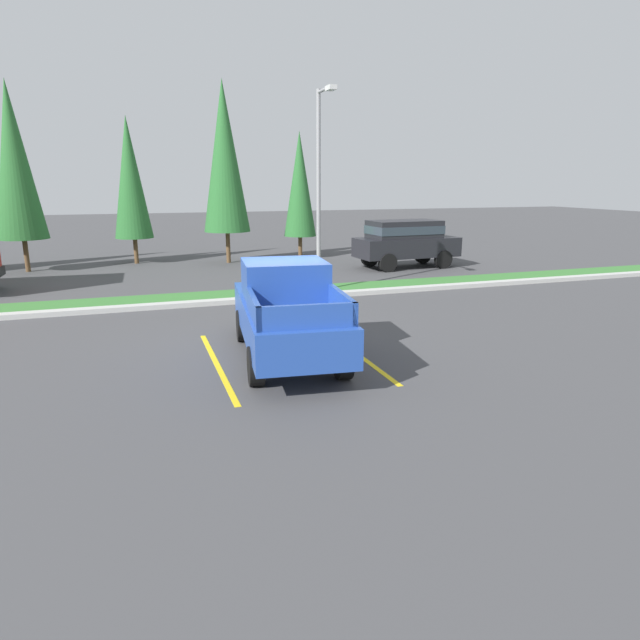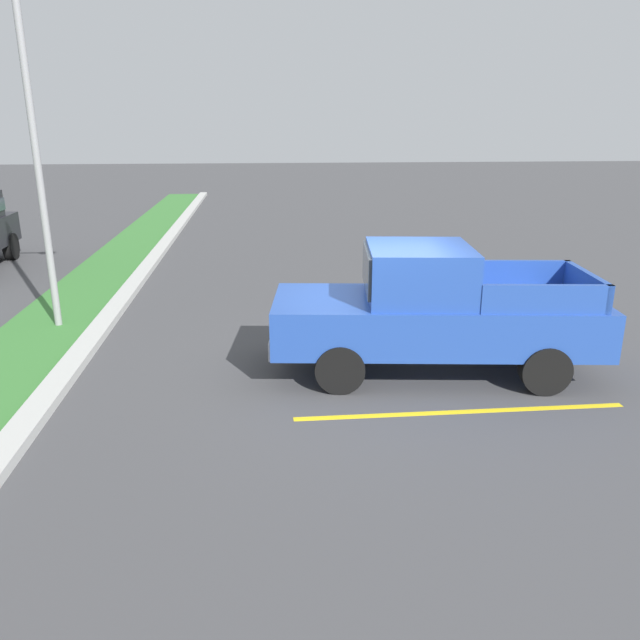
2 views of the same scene
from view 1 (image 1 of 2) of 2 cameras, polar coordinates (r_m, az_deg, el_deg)
name	(u,v)px [view 1 (image 1 of 2)]	position (r m, az deg, el deg)	size (l,w,h in m)	color
ground_plane	(283,345)	(13.22, -3.81, -2.55)	(120.00, 120.00, 0.00)	#424244
parking_line_near	(217,365)	(11.97, -10.51, -4.52)	(0.12, 4.80, 0.01)	yellow
parking_line_far	(353,351)	(12.74, 3.41, -3.16)	(0.12, 4.80, 0.01)	yellow
curb_strip	(242,300)	(17.94, -7.96, 2.01)	(56.00, 0.40, 0.15)	#B2B2AD
grass_median	(236,295)	(19.01, -8.59, 2.53)	(56.00, 1.80, 0.06)	#387533
pickup_truck_main	(287,311)	(12.04, -3.43, 0.92)	(2.48, 5.41, 2.10)	black
suv_distant	(406,240)	(25.30, 8.77, 8.12)	(4.69, 2.14, 2.10)	black
street_light	(320,178)	(19.00, 0.00, 14.36)	(0.24, 1.49, 6.66)	gray
cypress_tree_left_inner	(14,161)	(26.84, -28.87, 14.11)	(2.03, 2.03, 7.80)	brown
cypress_tree_center	(130,178)	(27.59, -18.91, 13.63)	(1.74, 1.74, 6.68)	brown
cypress_tree_right_inner	(225,157)	(26.81, -9.76, 16.15)	(2.14, 2.14, 8.24)	brown
cypress_tree_rightmost	(300,185)	(28.15, -2.09, 13.72)	(1.60, 1.60, 6.16)	brown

